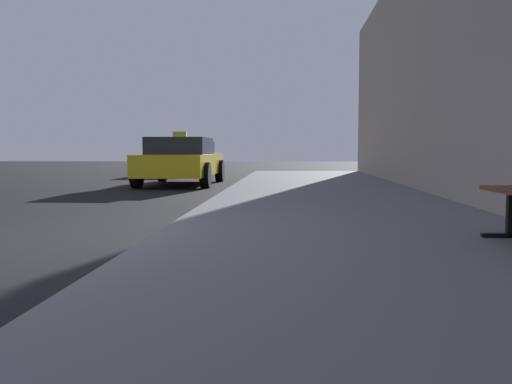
% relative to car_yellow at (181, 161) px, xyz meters
% --- Properties ---
extents(sidewalk, '(4.00, 32.00, 0.15)m').
position_rel_car_yellow_xyz_m(sidewalk, '(3.64, -9.84, -0.57)').
color(sidewalk, '#5B5B60').
rests_on(sidewalk, ground_plane).
extents(car_yellow, '(1.94, 4.43, 1.43)m').
position_rel_car_yellow_xyz_m(car_yellow, '(0.00, 0.00, 0.00)').
color(car_yellow, yellow).
rests_on(car_yellow, ground_plane).
extents(car_silver, '(1.94, 4.10, 1.43)m').
position_rel_car_yellow_xyz_m(car_silver, '(-0.93, 7.34, -0.00)').
color(car_silver, '#B7B7BF').
rests_on(car_silver, ground_plane).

